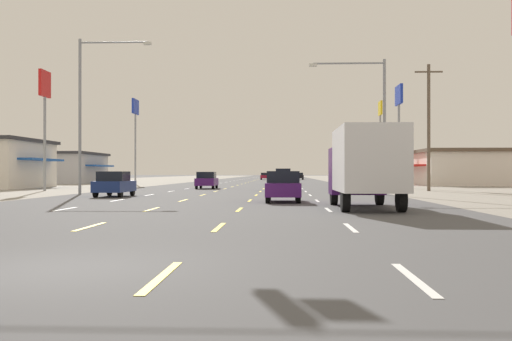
% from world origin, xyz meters
% --- Properties ---
extents(ground_plane, '(572.00, 572.00, 0.00)m').
position_xyz_m(ground_plane, '(0.00, 66.00, 0.00)').
color(ground_plane, '#4C4C4F').
extents(lot_apron_left, '(28.00, 440.00, 0.01)m').
position_xyz_m(lot_apron_left, '(-24.75, 66.00, 0.00)').
color(lot_apron_left, gray).
rests_on(lot_apron_left, ground).
extents(lot_apron_right, '(28.00, 440.00, 0.01)m').
position_xyz_m(lot_apron_right, '(24.75, 66.00, 0.00)').
color(lot_apron_right, gray).
rests_on(lot_apron_right, ground).
extents(lane_markings, '(10.64, 227.60, 0.01)m').
position_xyz_m(lane_markings, '(0.00, 104.50, 0.01)').
color(lane_markings, white).
rests_on(lane_markings, ground).
extents(signal_span_wire, '(25.89, 0.53, 9.58)m').
position_xyz_m(signal_span_wire, '(-0.19, 11.10, 5.48)').
color(signal_span_wire, brown).
rests_on(signal_span_wire, ground).
extents(box_truck_far_right_nearest, '(2.40, 7.20, 3.23)m').
position_xyz_m(box_truck_far_right_nearest, '(6.82, 15.45, 1.84)').
color(box_truck_far_right_nearest, '#4C196B').
rests_on(box_truck_far_right_nearest, ground).
extents(hatchback_inner_right_near, '(1.72, 3.90, 1.54)m').
position_xyz_m(hatchback_inner_right_near, '(3.48, 20.77, 0.78)').
color(hatchback_inner_right_near, '#4C196B').
rests_on(hatchback_inner_right_near, ground).
extents(hatchback_far_left_mid, '(1.72, 3.90, 1.54)m').
position_xyz_m(hatchback_far_left_mid, '(-6.81, 26.84, 0.78)').
color(hatchback_far_left_mid, navy).
rests_on(hatchback_far_left_mid, ground).
extents(sedan_inner_right_midfar, '(1.80, 4.50, 1.46)m').
position_xyz_m(sedan_inner_right_midfar, '(3.44, 39.89, 0.76)').
color(sedan_inner_right_midfar, navy).
rests_on(sedan_inner_right_midfar, ground).
extents(hatchback_inner_left_far, '(1.72, 3.90, 1.54)m').
position_xyz_m(hatchback_inner_left_far, '(-3.45, 44.75, 0.78)').
color(hatchback_inner_left_far, '#4C196B').
rests_on(hatchback_inner_left_far, ground).
extents(suv_inner_right_farther, '(1.98, 4.90, 1.98)m').
position_xyz_m(suv_inner_right_farther, '(3.54, 65.50, 1.03)').
color(suv_inner_right_farther, '#4C196B').
rests_on(suv_inner_right_farther, ground).
extents(sedan_center_turn_farthest, '(1.80, 4.50, 1.46)m').
position_xyz_m(sedan_center_turn_farthest, '(-0.14, 113.48, 0.76)').
color(sedan_center_turn_farthest, maroon).
rests_on(sedan_center_turn_farthest, ground).
extents(sedan_far_right_distant_a, '(1.80, 4.50, 1.46)m').
position_xyz_m(sedan_far_right_distant_a, '(6.91, 113.70, 0.76)').
color(sedan_far_right_distant_a, black).
rests_on(sedan_far_right_distant_a, ground).
extents(storefront_left_row_2, '(13.57, 12.23, 4.20)m').
position_xyz_m(storefront_left_row_2, '(-27.88, 70.30, 2.12)').
color(storefront_left_row_2, '#B2B2B7').
rests_on(storefront_left_row_2, ground).
extents(storefront_right_row_1, '(11.11, 14.45, 4.11)m').
position_xyz_m(storefront_right_row_1, '(23.96, 61.68, 2.07)').
color(storefront_right_row_1, silver).
rests_on(storefront_right_row_1, ground).
extents(pole_sign_left_row_1, '(0.24, 1.98, 9.69)m').
position_xyz_m(pole_sign_left_row_1, '(-15.67, 37.86, 7.33)').
color(pole_sign_left_row_1, gray).
rests_on(pole_sign_left_row_1, ground).
extents(pole_sign_left_row_2, '(0.24, 2.75, 10.70)m').
position_xyz_m(pole_sign_left_row_2, '(-15.03, 64.54, 8.39)').
color(pole_sign_left_row_2, gray).
rests_on(pole_sign_left_row_2, ground).
extents(pole_sign_right_row_1, '(0.24, 2.69, 9.71)m').
position_xyz_m(pole_sign_right_row_1, '(14.44, 47.32, 7.61)').
color(pole_sign_right_row_1, gray).
rests_on(pole_sign_right_row_1, ground).
extents(pole_sign_right_row_2, '(0.24, 2.13, 11.01)m').
position_xyz_m(pole_sign_right_row_2, '(16.53, 70.55, 8.33)').
color(pole_sign_right_row_2, gray).
rests_on(pole_sign_right_row_2, ground).
extents(streetlight_left_row_0, '(4.94, 0.26, 10.46)m').
position_xyz_m(streetlight_left_row_0, '(-9.63, 30.26, 6.11)').
color(streetlight_left_row_0, gray).
rests_on(streetlight_left_row_0, ground).
extents(streetlight_right_row_0, '(5.04, 0.26, 8.92)m').
position_xyz_m(streetlight_right_row_0, '(9.55, 30.26, 5.32)').
color(streetlight_right_row_0, gray).
rests_on(streetlight_right_row_0, ground).
extents(utility_pole_right_row_0, '(2.20, 0.26, 10.11)m').
position_xyz_m(utility_pole_right_row_0, '(15.11, 38.75, 5.25)').
color(utility_pole_right_row_0, brown).
rests_on(utility_pole_right_row_0, ground).
extents(utility_pole_right_row_1, '(2.20, 0.26, 8.47)m').
position_xyz_m(utility_pole_right_row_1, '(13.84, 75.21, 4.42)').
color(utility_pole_right_row_1, brown).
rests_on(utility_pole_right_row_1, ground).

